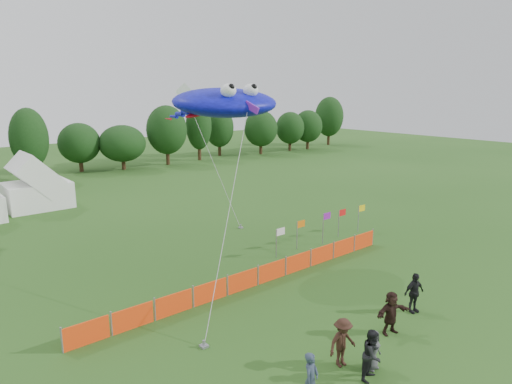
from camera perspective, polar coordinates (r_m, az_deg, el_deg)
ground at (r=20.21m, az=11.49°, el=-17.55°), size 160.00×160.00×0.00m
treeline at (r=58.01m, az=-24.20°, el=5.79°), size 104.57×8.78×8.36m
tent_right at (r=43.66m, az=-25.72°, el=0.59°), size 5.20×4.16×3.67m
barrier_fence at (r=24.37m, az=0.18°, el=-10.46°), size 19.90×0.06×1.00m
flag_row at (r=30.78m, az=8.32°, el=-3.97°), size 8.73×0.48×2.12m
spectator_a at (r=16.04m, az=6.88°, el=-22.24°), size 0.80×0.66×1.87m
spectator_b at (r=17.59m, az=14.34°, el=-19.09°), size 1.07×0.93×1.89m
spectator_c at (r=18.05m, az=10.76°, el=-17.99°), size 1.30×0.84×1.90m
spectator_d at (r=22.68m, az=19.15°, el=-11.81°), size 1.19×0.71×1.90m
spectator_e at (r=18.20m, az=14.39°, el=-18.57°), size 0.77×0.51×1.53m
spectator_f at (r=20.58m, az=16.53°, el=-14.28°), size 1.82×0.93×1.87m
stingray_kite at (r=26.68m, az=-4.33°, el=11.07°), size 10.21×15.59×10.47m
small_kite_white at (r=34.00m, az=-7.27°, el=8.26°), size 2.98×4.18×10.58m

